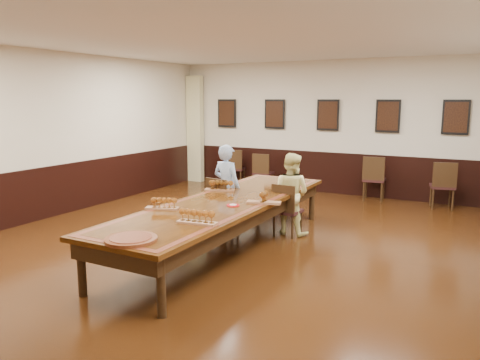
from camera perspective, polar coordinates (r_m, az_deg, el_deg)
The scene contains 23 objects.
floor at distance 7.33m, azimuth -1.88°, elevation -8.39°, with size 8.00×10.00×0.02m, color black.
ceiling at distance 7.02m, azimuth -2.03°, elevation 17.41°, with size 8.00×10.00×0.02m, color white.
wall_back at distance 11.59m, azimuth 10.73°, elevation 6.32°, with size 8.00×0.02×3.20m, color beige.
wall_left at distance 9.66m, azimuth -23.04°, elevation 5.01°, with size 0.02×10.00×3.20m, color beige.
chair_man at distance 8.22m, azimuth -2.04°, elevation -2.89°, with size 0.44×0.48×0.94m, color black, non-canonical shape.
chair_woman at distance 7.96m, azimuth 5.85°, elevation -3.56°, with size 0.42×0.45×0.89m, color black, non-canonical shape.
spare_chair_a at distance 12.39m, azimuth -0.54°, elevation 1.54°, with size 0.46×0.50×0.97m, color black, non-canonical shape.
spare_chair_b at distance 11.77m, azimuth 2.88°, elevation 1.00°, with size 0.44×0.48×0.94m, color black, non-canonical shape.
spare_chair_c at distance 11.05m, azimuth 16.04°, elevation 0.23°, with size 0.47×0.52×1.01m, color black, non-canonical shape.
spare_chair_d at distance 10.72m, azimuth 23.46°, elevation -0.54°, with size 0.47×0.51×1.00m, color black, non-canonical shape.
person_man at distance 8.24m, azimuth -1.62°, elevation -0.86°, with size 0.55×0.36×1.51m, color #4F80C6.
person_woman at distance 7.99m, azimuth 6.18°, elevation -1.67°, with size 0.69×0.54×1.39m, color #F8EF9B.
pink_phone at distance 7.06m, azimuth 3.25°, elevation -2.68°, with size 0.07×0.13×0.01m, color #EB4E76.
curtain at distance 13.07m, azimuth -5.50°, elevation 6.17°, with size 0.45×0.18×2.90m, color beige.
wainscoting at distance 7.19m, azimuth -1.90°, elevation -4.53°, with size 8.00×10.00×1.00m.
conference_table at distance 7.16m, azimuth -1.91°, elevation -3.67°, with size 1.40×5.00×0.76m.
posters at distance 11.50m, azimuth 10.67°, elevation 7.79°, with size 6.14×0.04×0.74m.
flight_a at distance 7.90m, azimuth -2.47°, elevation -0.72°, with size 0.52×0.29×0.19m.
flight_b at distance 6.96m, azimuth 2.92°, elevation -2.17°, with size 0.53×0.29×0.19m.
flight_c at distance 6.67m, azimuth -9.44°, elevation -2.88°, with size 0.48×0.29×0.17m.
flight_d at distance 5.85m, azimuth -5.27°, elevation -4.53°, with size 0.53×0.22×0.19m.
red_plate_grp at distance 6.80m, azimuth -0.85°, elevation -3.12°, with size 0.19×0.19×0.02m.
carved_platter at distance 5.30m, azimuth -13.15°, elevation -7.03°, with size 0.71×0.71×0.05m.
Camera 1 is at (3.52, -6.01, 2.29)m, focal length 35.00 mm.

